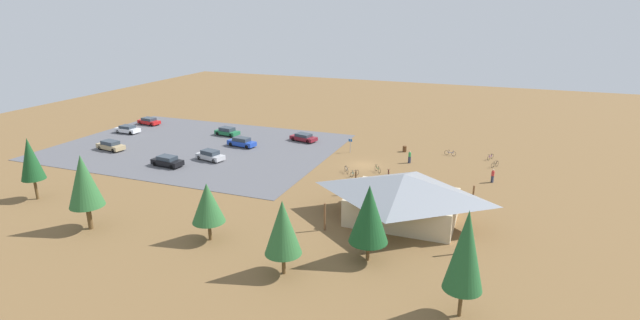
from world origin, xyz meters
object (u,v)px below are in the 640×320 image
lot_sign (350,143)px  pine_far_east (369,214)px  bicycle_green_edge_north (378,169)px  bicycle_white_edge_south (346,170)px  bicycle_red_yard_center (389,173)px  car_green_near_entry (227,131)px  car_maroon_aisle_side (304,137)px  pine_far_west (84,181)px  car_black_front_row (167,161)px  bicycle_black_front_row (495,164)px  pine_west (466,250)px  car_white_end_stall (127,129)px  bike_pavilion (403,194)px  trash_bin (405,149)px  car_silver_inner_stall (210,155)px  pine_east (30,159)px  bicycle_blue_lone_west (450,153)px  bicycle_purple_back_row (490,157)px  car_red_mid_lot (149,121)px  visitor_by_pavilion (493,175)px  pine_mideast (208,203)px  car_blue_back_corner (242,142)px  visitor_near_lot (410,157)px  car_tan_by_curb (111,145)px  bicycle_teal_by_bin (354,173)px  pine_midwest (283,227)px

lot_sign → pine_far_east: bearing=110.3°
bicycle_green_edge_north → bicycle_white_edge_south: same height
bicycle_red_yard_center → bicycle_white_edge_south: 5.60m
bicycle_green_edge_north → car_green_near_entry: 30.40m
pine_far_east → car_maroon_aisle_side: pine_far_east is taller
bicycle_red_yard_center → pine_far_west: bearing=47.5°
bicycle_white_edge_south → car_black_front_row: (23.93, 6.36, 0.37)m
pine_far_east → bicycle_black_front_row: (-9.42, -31.06, -3.99)m
pine_west → car_white_end_stall: size_ratio=1.88×
bike_pavilion → trash_bin: bike_pavilion is taller
bicycle_red_yard_center → car_silver_inner_stall: bearing=6.2°
pine_east → car_maroon_aisle_side: bearing=-119.0°
car_white_end_stall → car_silver_inner_stall: bearing=159.8°
pine_far_east → car_white_end_stall: size_ratio=1.60×
pine_far_east → bicycle_green_edge_north: pine_far_east is taller
trash_bin → bicycle_blue_lone_west: (-6.72, -0.49, -0.08)m
bike_pavilion → bicycle_black_front_row: 23.37m
bicycle_purple_back_row → car_red_mid_lot: (60.66, 0.19, 0.32)m
pine_east → visitor_by_pavilion: bearing=-153.1°
car_white_end_stall → visitor_by_pavilion: (-60.53, 3.28, 0.20)m
pine_mideast → car_blue_back_corner: pine_mideast is taller
visitor_near_lot → car_maroon_aisle_side: bearing=-15.8°
car_green_near_entry → car_tan_by_curb: (12.03, 14.12, 0.02)m
lot_sign → bicycle_blue_lone_west: lot_sign is taller
trash_bin → car_maroon_aisle_side: bearing=0.2°
bicycle_teal_by_bin → bicycle_purple_back_row: bearing=-139.3°
bicycle_blue_lone_west → car_silver_inner_stall: bearing=25.0°
pine_far_west → car_green_near_entry: bearing=-79.7°
bicycle_white_edge_south → bicycle_blue_lone_west: bearing=-132.7°
bicycle_blue_lone_west → car_white_end_stall: 54.63m
bike_pavilion → car_green_near_entry: (35.09, -23.23, -2.10)m
car_silver_inner_stall → car_maroon_aisle_side: bearing=-120.6°
pine_midwest → bicycle_teal_by_bin: size_ratio=4.02×
bike_pavilion → bicycle_white_edge_south: bearing=-50.5°
pine_midwest → visitor_by_pavilion: pine_midwest is taller
pine_midwest → bicycle_red_yard_center: 27.32m
bicycle_red_yard_center → lot_sign: bearing=-46.3°
bicycle_teal_by_bin → bike_pavilion: bearing=127.6°
bicycle_white_edge_south → car_blue_back_corner: car_blue_back_corner is taller
bike_pavilion → pine_mideast: (15.99, 11.00, 0.92)m
trash_bin → bicycle_red_yard_center: bearing=91.4°
pine_far_east → pine_west: pine_west is taller
pine_midwest → bicycle_purple_back_row: pine_midwest is taller
bicycle_white_edge_south → visitor_by_pavilion: visitor_by_pavilion is taller
pine_far_west → visitor_near_lot: size_ratio=4.34×
bicycle_green_edge_north → bicycle_purple_back_row: 17.80m
lot_sign → car_blue_back_corner: bearing=10.6°
bike_pavilion → car_white_end_stall: 55.42m
visitor_by_pavilion → pine_east: bearing=26.9°
pine_far_west → bicycle_teal_by_bin: bearing=-129.2°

